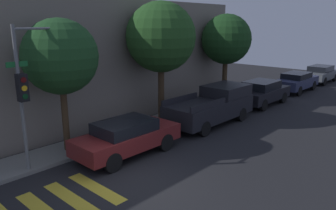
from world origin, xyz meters
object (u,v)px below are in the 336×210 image
object	(u,v)px
tree_near_corner	(60,57)
traffic_light_pole	(34,76)
sedan_far_end	(297,81)
pickup_truck	(213,105)
tree_midblock	(161,37)
sedan_near_corner	(127,137)
sedan_middle	(262,92)
tree_far_end	(226,40)
sedan_tail_of_row	(321,73)

from	to	relation	value
tree_near_corner	traffic_light_pole	bearing A→B (deg)	-153.65
sedan_far_end	pickup_truck	bearing A→B (deg)	-180.00
tree_midblock	sedan_far_end	bearing A→B (deg)	-8.86
traffic_light_pole	tree_near_corner	xyz separation A→B (m)	(1.42, 0.70, 0.46)
sedan_near_corner	tree_midblock	distance (m)	5.72
pickup_truck	sedan_far_end	world-z (taller)	pickup_truck
traffic_light_pole	sedan_near_corner	size ratio (longest dim) A/B	1.16
sedan_near_corner	tree_near_corner	xyz separation A→B (m)	(-1.46, 1.97, 3.06)
traffic_light_pole	sedan_middle	world-z (taller)	traffic_light_pole
tree_near_corner	tree_far_end	bearing A→B (deg)	-0.00
sedan_tail_of_row	tree_near_corner	size ratio (longest dim) A/B	0.84
traffic_light_pole	tree_midblock	world-z (taller)	tree_midblock
tree_midblock	sedan_tail_of_row	bearing A→B (deg)	-6.30
sedan_tail_of_row	tree_near_corner	distance (m)	23.57
traffic_light_pole	pickup_truck	size ratio (longest dim) A/B	0.96
sedan_tail_of_row	tree_far_end	size ratio (longest dim) A/B	0.79
sedan_far_end	tree_midblock	xyz separation A→B (m)	(-12.64, 1.97, 3.59)
tree_midblock	tree_far_end	xyz separation A→B (m)	(5.82, 0.00, -0.32)
sedan_middle	pickup_truck	bearing A→B (deg)	180.00
sedan_tail_of_row	tree_midblock	xyz separation A→B (m)	(-17.84, 1.97, 3.59)
traffic_light_pole	tree_midblock	bearing A→B (deg)	5.84
tree_midblock	tree_far_end	bearing A→B (deg)	0.00
tree_midblock	traffic_light_pole	bearing A→B (deg)	-174.16
traffic_light_pole	sedan_far_end	size ratio (longest dim) A/B	1.12
pickup_truck	tree_near_corner	distance (m)	8.04
pickup_truck	sedan_near_corner	bearing A→B (deg)	180.00
pickup_truck	tree_near_corner	bearing A→B (deg)	164.78
sedan_near_corner	tree_midblock	xyz separation A→B (m)	(3.98, 1.97, 3.61)
sedan_near_corner	tree_near_corner	bearing A→B (deg)	126.62
sedan_far_end	tree_far_end	world-z (taller)	tree_far_end
tree_near_corner	tree_midblock	distance (m)	5.47
sedan_near_corner	pickup_truck	world-z (taller)	pickup_truck
sedan_near_corner	sedan_far_end	bearing A→B (deg)	0.00
sedan_far_end	sedan_middle	bearing A→B (deg)	-180.00
sedan_near_corner	tree_far_end	size ratio (longest dim) A/B	0.78
sedan_middle	tree_midblock	xyz separation A→B (m)	(-7.12, 1.97, 3.56)
traffic_light_pole	sedan_near_corner	distance (m)	4.09
sedan_tail_of_row	tree_near_corner	xyz separation A→B (m)	(-23.29, 1.97, 3.05)
pickup_truck	tree_near_corner	size ratio (longest dim) A/B	1.00
traffic_light_pole	tree_midblock	size ratio (longest dim) A/B	0.82
sedan_middle	sedan_tail_of_row	distance (m)	10.73
sedan_near_corner	tree_midblock	world-z (taller)	tree_midblock
traffic_light_pole	sedan_middle	bearing A→B (deg)	-5.19
sedan_middle	tree_far_end	bearing A→B (deg)	123.25
sedan_tail_of_row	tree_midblock	size ratio (longest dim) A/B	0.72
traffic_light_pole	tree_far_end	size ratio (longest dim) A/B	0.90
pickup_truck	tree_far_end	bearing A→B (deg)	26.09
pickup_truck	sedan_far_end	bearing A→B (deg)	0.00
sedan_far_end	traffic_light_pole	bearing A→B (deg)	176.28
traffic_light_pole	pickup_truck	distance (m)	9.08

